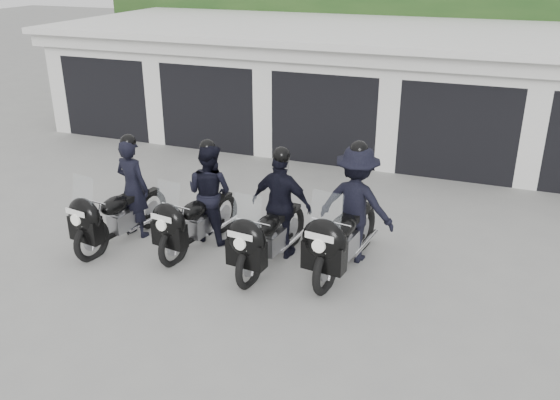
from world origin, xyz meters
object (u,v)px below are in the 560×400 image
(police_bike_b, at_px, (203,201))
(police_bike_d, at_px, (351,213))
(police_bike_c, at_px, (276,214))
(police_bike_a, at_px, (121,201))

(police_bike_b, distance_m, police_bike_d, 2.60)
(police_bike_c, relative_size, police_bike_d, 0.94)
(police_bike_a, xyz_separation_m, police_bike_c, (2.80, 0.29, 0.07))
(police_bike_b, height_order, police_bike_c, police_bike_c)
(police_bike_a, height_order, police_bike_d, police_bike_d)
(police_bike_b, bearing_deg, police_bike_a, -153.55)
(police_bike_d, bearing_deg, police_bike_a, -163.46)
(police_bike_a, distance_m, police_bike_b, 1.46)
(police_bike_b, distance_m, police_bike_c, 1.42)
(police_bike_a, relative_size, police_bike_c, 0.98)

